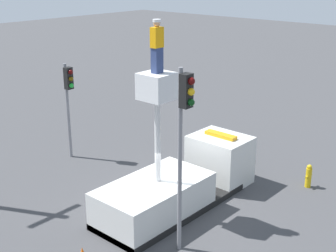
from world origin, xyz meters
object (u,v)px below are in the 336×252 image
(traffic_light_pole, at_px, (184,127))
(fire_hydrant, at_px, (309,176))
(worker, at_px, (157,46))
(traffic_light_across, at_px, (69,92))
(bucket_truck, at_px, (180,182))

(traffic_light_pole, xyz_separation_m, fire_hydrant, (6.94, -0.99, -3.71))
(worker, xyz_separation_m, fire_hydrant, (5.82, -3.07, -5.72))
(traffic_light_pole, xyz_separation_m, traffic_light_across, (2.48, 8.86, -0.98))
(bucket_truck, bearing_deg, worker, 180.00)
(bucket_truck, xyz_separation_m, worker, (-1.21, 0.00, 5.32))
(bucket_truck, xyz_separation_m, traffic_light_across, (0.15, 6.78, 2.32))
(bucket_truck, distance_m, fire_hydrant, 5.55)
(worker, distance_m, fire_hydrant, 8.72)
(fire_hydrant, bearing_deg, traffic_light_pole, 171.87)
(traffic_light_pole, height_order, traffic_light_across, traffic_light_pole)
(bucket_truck, height_order, worker, worker)
(worker, xyz_separation_m, traffic_light_across, (1.36, 6.78, -2.99))
(worker, distance_m, traffic_light_pole, 3.10)
(worker, bearing_deg, traffic_light_across, 78.66)
(bucket_truck, distance_m, traffic_light_across, 7.17)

